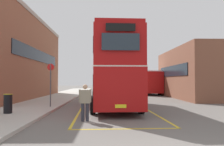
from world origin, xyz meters
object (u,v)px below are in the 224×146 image
at_px(double_decker_bus, 113,70).
at_px(single_deck_bus, 144,82).
at_px(pedestrian_boarding, 85,100).
at_px(litter_bin, 8,104).
at_px(bus_stop_sign, 51,81).

distance_m(double_decker_bus, single_deck_bus, 17.12).
bearing_deg(double_decker_bus, pedestrian_boarding, -105.04).
relative_size(litter_bin, bus_stop_sign, 0.36).
distance_m(single_deck_bus, litter_bin, 22.57).
relative_size(pedestrian_boarding, litter_bin, 1.65).
xyz_separation_m(pedestrian_boarding, litter_bin, (-4.06, 1.60, -0.30)).
height_order(single_deck_bus, litter_bin, single_deck_bus).
bearing_deg(single_deck_bus, litter_bin, -116.92).
height_order(double_decker_bus, pedestrian_boarding, double_decker_bus).
xyz_separation_m(double_decker_bus, pedestrian_boarding, (-1.42, -5.28, -1.57)).
bearing_deg(single_deck_bus, pedestrian_boarding, -105.82).
relative_size(double_decker_bus, pedestrian_boarding, 6.20).
bearing_deg(single_deck_bus, double_decker_bus, -106.07).
xyz_separation_m(double_decker_bus, bus_stop_sign, (-4.06, -0.58, -0.72)).
xyz_separation_m(single_deck_bus, litter_bin, (-10.21, -20.11, -1.00)).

